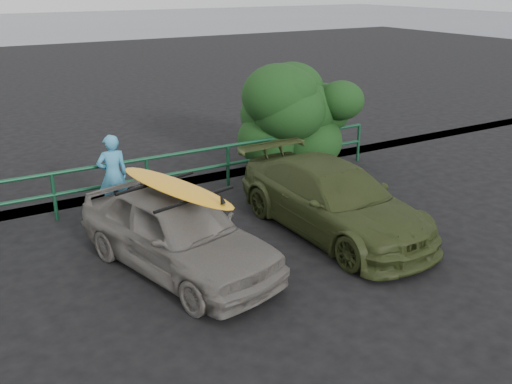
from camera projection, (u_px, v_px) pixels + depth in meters
ground at (208, 324)px, 8.21m from camera, size 80.00×80.00×0.00m
guardrail at (103, 188)px, 12.06m from camera, size 14.00×0.08×1.04m
shrub_right at (287, 120)px, 14.58m from camera, size 3.20×2.40×2.58m
sedan at (177, 231)px, 9.55m from camera, size 2.60×4.38×1.40m
olive_vehicle at (333, 199)px, 11.02m from camera, size 2.01×4.66×1.34m
man at (113, 175)px, 11.79m from camera, size 0.66×0.47×1.72m
roof_rack at (175, 191)px, 9.29m from camera, size 1.80×1.46×0.05m
surfboard at (175, 187)px, 9.27m from camera, size 1.25×2.87×0.08m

